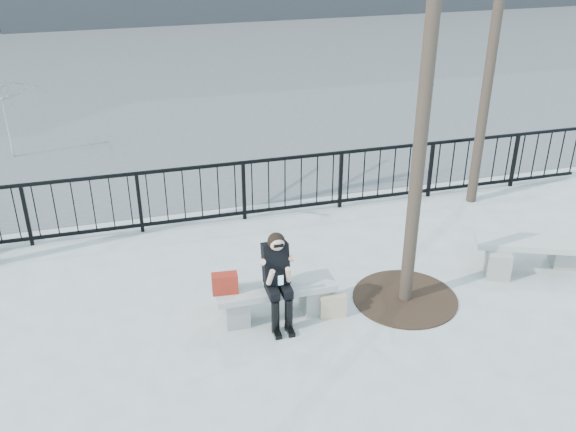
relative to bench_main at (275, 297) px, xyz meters
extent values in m
plane|color=gray|center=(0.00, 0.00, -0.30)|extent=(120.00, 120.00, 0.00)
cube|color=#474747|center=(0.00, 15.00, -0.30)|extent=(60.00, 23.00, 0.01)
cube|color=black|center=(0.00, 3.00, 0.78)|extent=(14.00, 0.05, 0.05)
cube|color=black|center=(0.00, 3.00, -0.18)|extent=(14.00, 0.05, 0.05)
cylinder|color=black|center=(1.90, -0.10, 3.45)|extent=(0.18, 0.18, 7.50)
cylinder|color=black|center=(4.50, 2.60, 3.20)|extent=(0.18, 0.18, 7.00)
cylinder|color=black|center=(1.90, -0.10, -0.29)|extent=(1.50, 1.50, 0.02)
cube|color=gray|center=(-0.55, 0.00, -0.10)|extent=(0.32, 0.38, 0.40)
cube|color=gray|center=(0.55, 0.00, -0.10)|extent=(0.32, 0.38, 0.40)
cube|color=gray|center=(0.00, 0.00, 0.14)|extent=(1.65, 0.46, 0.09)
cube|color=gray|center=(3.52, 0.13, -0.09)|extent=(0.34, 0.40, 0.42)
cube|color=gray|center=(4.68, 0.13, -0.09)|extent=(0.34, 0.40, 0.42)
cube|color=gray|center=(4.10, 0.13, 0.17)|extent=(1.73, 0.48, 0.09)
cube|color=maroon|center=(-0.68, 0.02, 0.33)|extent=(0.35, 0.19, 0.28)
cube|color=beige|center=(0.76, -0.22, -0.13)|extent=(0.37, 0.17, 0.34)
imported|color=yellow|center=(-4.09, 7.25, 0.55)|extent=(2.47, 2.49, 1.70)
camera|label=1|loc=(-1.77, -7.07, 4.94)|focal=40.00mm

